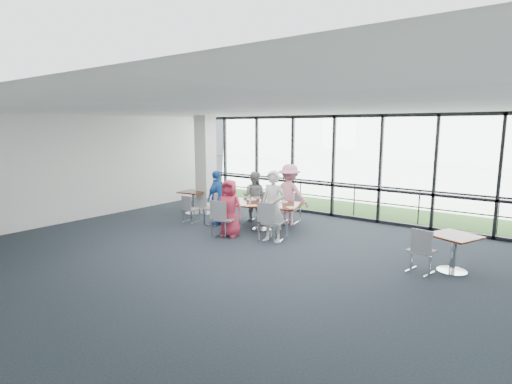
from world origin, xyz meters
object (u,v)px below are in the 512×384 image
Objects in this scene: diner_near_right at (273,206)px; chair_spare_r at (421,251)px; diner_near_left at (229,208)px; chair_main_fl at (260,206)px; side_table_left at (193,195)px; chair_main_nl at (225,219)px; chair_main_fr at (291,209)px; diner_far_right at (289,195)px; chair_spare_la at (191,209)px; main_table at (262,207)px; chair_spare_lb at (207,198)px; chair_main_end at (214,209)px; diner_far_left at (254,196)px; diner_end at (217,198)px; chair_main_nr at (273,222)px; structural_column at (206,165)px; side_table_right at (454,241)px.

chair_spare_r is (3.56, -0.07, -0.45)m from diner_near_right.
chair_main_fl is at bearing 88.82° from diner_near_left.
diner_near_left is at bearing -26.69° from side_table_left.
chair_main_fr is (0.54, 2.35, -0.05)m from chair_main_nl.
diner_far_right is 2.22× the size of chair_spare_la.
chair_spare_lb reaches higher than main_table.
chair_main_end reaches higher than chair_main_fr.
diner_near_right is 2.23m from diner_far_left.
side_table_left is 1.23m from chair_spare_la.
diner_far_right is at bearing 120.49° from diner_end.
side_table_left is (-3.03, 0.31, -0.02)m from main_table.
chair_main_nr is at bearing -5.17° from chair_spare_la.
chair_main_nr is (0.60, -1.73, -0.40)m from diner_far_right.
chair_main_nr is 1.21× the size of chair_spare_la.
chair_spare_la is (-0.85, -0.25, -0.40)m from diner_end.
diner_near_right is 1.83× the size of chair_main_nr.
main_table is at bearing 122.75° from diner_far_left.
structural_column reaches higher than diner_near_left.
structural_column is at bearing 179.94° from chair_spare_r.
main_table is at bearing 104.40° from chair_main_end.
chair_main_nr is at bearing -21.91° from structural_column.
side_table_right is at bearing -0.27° from chair_spare_la.
chair_spare_lb is at bearing -7.38° from diner_far_right.
side_table_left is 0.74m from chair_spare_lb.
chair_main_nl is 4.77m from chair_spare_r.
diner_far_right reaches higher than chair_main_nr.
structural_column reaches higher than diner_far_right.
side_table_left is at bearing 4.75° from diner_far_right.
diner_near_right reaches higher than diner_end.
diner_near_left is 1.53× the size of chair_main_nr.
diner_near_left is at bearing 48.66° from diner_end.
diner_far_right is at bearing 4.53° from structural_column.
diner_near_left reaches higher than chair_spare_la.
diner_near_left is (-0.29, -1.06, 0.11)m from main_table.
structural_column reaches higher than side_table_left.
main_table is 2.63× the size of chair_spare_r.
diner_near_right is at bearing 151.54° from chair_spare_lb.
diner_near_left is 1.69× the size of chair_spare_r.
structural_column is 3.62× the size of chair_spare_r.
diner_end reaches higher than side_table_left.
chair_main_fr is (3.24, 0.85, -0.20)m from side_table_left.
structural_column reaches higher than chair_main_nr.
chair_main_nl is at bearing -37.35° from structural_column.
chair_main_fr is (0.96, 0.23, 0.00)m from chair_main_fl.
diner_near_right is (3.90, -1.09, 0.27)m from side_table_left.
chair_spare_r is (4.72, 0.21, -0.30)m from diner_near_left.
diner_end is 1.81× the size of chair_spare_r.
structural_column is 3.38× the size of chair_main_nl.
chair_main_end is (1.55, -0.69, -0.14)m from side_table_left.
structural_column reaches higher than chair_spare_r.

